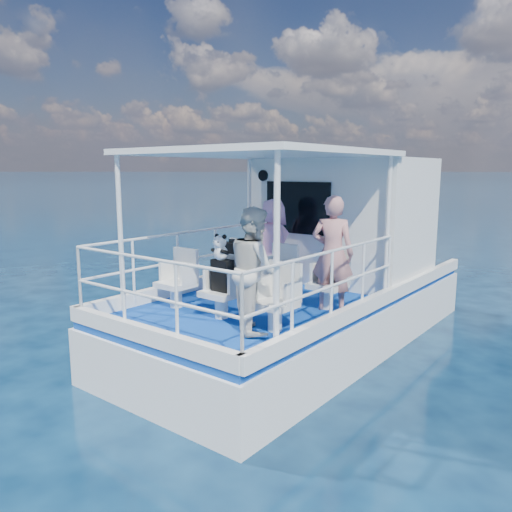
{
  "coord_description": "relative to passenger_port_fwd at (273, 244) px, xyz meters",
  "views": [
    {
      "loc": [
        4.43,
        -6.0,
        2.89
      ],
      "look_at": [
        0.05,
        -0.4,
        1.67
      ],
      "focal_mm": 35.0,
      "sensor_mm": 36.0,
      "label": 1
    }
  ],
  "objects": [
    {
      "name": "seat_stbd_aft",
      "position": [
        1.36,
        -1.83,
        -0.57
      ],
      "size": [
        0.48,
        0.46,
        0.38
      ],
      "primitive_type": "cube",
      "color": "silver",
      "rests_on": "deck"
    },
    {
      "name": "canopy_posts",
      "position": [
        0.46,
        -0.98,
        0.34
      ],
      "size": [
        2.77,
        2.97,
        2.2
      ],
      "color": "white",
      "rests_on": "deck"
    },
    {
      "name": "passenger_stbd_aft",
      "position": [
        1.16,
        -1.98,
        0.02
      ],
      "size": [
        0.96,
        0.94,
        1.56
      ],
      "primitive_type": "imported",
      "rotation": [
        0.0,
        0.0,
        2.47
      ],
      "color": "silver",
      "rests_on": "deck"
    },
    {
      "name": "ground",
      "position": [
        0.46,
        -0.73,
        -1.66
      ],
      "size": [
        2000.0,
        2000.0,
        0.0
      ],
      "primitive_type": "plane",
      "color": "#071C36",
      "rests_on": "ground"
    },
    {
      "name": "backpack_center",
      "position": [
        0.49,
        -1.83,
        -0.17
      ],
      "size": [
        0.29,
        0.16,
        0.43
      ],
      "primitive_type": "cube",
      "color": "black",
      "rests_on": "seat_center_aft"
    },
    {
      "name": "canopy",
      "position": [
        0.46,
        -0.93,
        1.48
      ],
      "size": [
        3.0,
        3.2,
        0.08
      ],
      "primitive_type": "cube",
      "color": "white",
      "rests_on": "cabin"
    },
    {
      "name": "passenger_stbd_fwd",
      "position": [
        1.45,
        -0.55,
        0.07
      ],
      "size": [
        0.69,
        0.56,
        1.66
      ],
      "primitive_type": "imported",
      "rotation": [
        0.0,
        0.0,
        3.44
      ],
      "color": "tan",
      "rests_on": "deck"
    },
    {
      "name": "seat_stbd_fwd",
      "position": [
        1.36,
        -0.53,
        -0.57
      ],
      "size": [
        0.48,
        0.46,
        0.38
      ],
      "primitive_type": "cube",
      "color": "silver",
      "rests_on": "deck"
    },
    {
      "name": "passenger_port_fwd",
      "position": [
        0.0,
        0.0,
        0.0
      ],
      "size": [
        0.68,
        0.59,
        1.52
      ],
      "primitive_type": "imported",
      "rotation": [
        0.0,
        0.0,
        2.76
      ],
      "color": "#F09BC8",
      "rests_on": "deck"
    },
    {
      "name": "seat_port_fwd",
      "position": [
        -0.44,
        -0.53,
        -0.57
      ],
      "size": [
        0.48,
        0.46,
        0.38
      ],
      "primitive_type": "cube",
      "color": "silver",
      "rests_on": "deck"
    },
    {
      "name": "seat_center_aft",
      "position": [
        0.46,
        -1.83,
        -0.57
      ],
      "size": [
        0.48,
        0.46,
        0.38
      ],
      "primitive_type": "cube",
      "color": "silver",
      "rests_on": "deck"
    },
    {
      "name": "hull",
      "position": [
        0.46,
        0.27,
        -1.66
      ],
      "size": [
        3.0,
        7.0,
        1.6
      ],
      "primitive_type": "cube",
      "color": "white",
      "rests_on": "ground"
    },
    {
      "name": "seat_port_aft",
      "position": [
        -0.44,
        -1.83,
        -0.57
      ],
      "size": [
        0.48,
        0.46,
        0.38
      ],
      "primitive_type": "cube",
      "color": "silver",
      "rests_on": "deck"
    },
    {
      "name": "railings",
      "position": [
        0.46,
        -1.3,
        -0.26
      ],
      "size": [
        2.84,
        3.59,
        1.0
      ],
      "primitive_type": null,
      "color": "white",
      "rests_on": "deck"
    },
    {
      "name": "compact_camera",
      "position": [
        -0.44,
        -0.54,
        0.08
      ],
      "size": [
        0.1,
        0.06,
        0.06
      ],
      "primitive_type": "cube",
      "color": "black",
      "rests_on": "backpack_port"
    },
    {
      "name": "deck",
      "position": [
        0.46,
        0.27,
        -0.81
      ],
      "size": [
        2.9,
        6.9,
        0.1
      ],
      "primitive_type": "cube",
      "color": "navy",
      "rests_on": "hull"
    },
    {
      "name": "panda",
      "position": [
        0.49,
        -1.85,
        0.22
      ],
      "size": [
        0.22,
        0.19,
        0.34
      ],
      "primitive_type": null,
      "color": "white",
      "rests_on": "backpack_center"
    },
    {
      "name": "cabin",
      "position": [
        0.46,
        1.57,
        0.34
      ],
      "size": [
        2.85,
        2.0,
        2.2
      ],
      "primitive_type": "cube",
      "color": "white",
      "rests_on": "deck"
    },
    {
      "name": "backpack_port",
      "position": [
        -0.45,
        -0.55,
        -0.17
      ],
      "size": [
        0.33,
        0.19,
        0.43
      ],
      "primitive_type": "cube",
      "color": "black",
      "rests_on": "seat_port_fwd"
    },
    {
      "name": "seat_center_fwd",
      "position": [
        0.46,
        -0.53,
        -0.57
      ],
      "size": [
        0.48,
        0.46,
        0.38
      ],
      "primitive_type": "cube",
      "color": "silver",
      "rests_on": "deck"
    }
  ]
}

